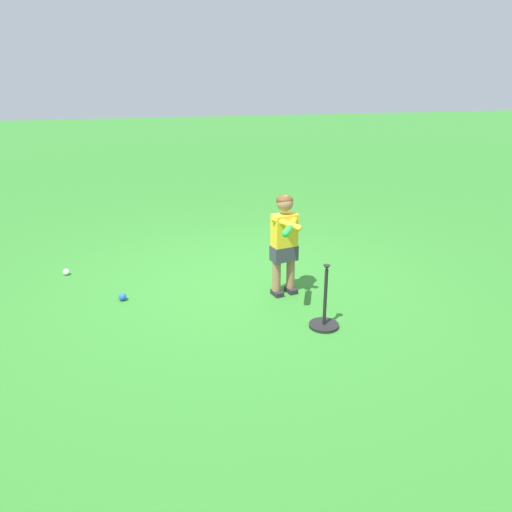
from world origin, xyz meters
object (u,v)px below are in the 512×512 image
object	(u,v)px
batting_tee	(324,317)
play_ball_near_batter	(122,297)
child_batter	(285,237)
play_ball_center_lawn	(66,272)

from	to	relation	value
batting_tee	play_ball_near_batter	bearing A→B (deg)	61.67
play_ball_near_batter	batting_tee	size ratio (longest dim) A/B	0.13
play_ball_near_batter	child_batter	bearing A→B (deg)	-97.22
play_ball_center_lawn	batting_tee	world-z (taller)	batting_tee
child_batter	play_ball_center_lawn	world-z (taller)	child_batter
play_ball_center_lawn	batting_tee	size ratio (longest dim) A/B	0.12
play_ball_center_lawn	batting_tee	bearing A→B (deg)	-126.44
child_batter	play_ball_near_batter	distance (m)	1.80
child_batter	batting_tee	distance (m)	0.97
child_batter	play_ball_near_batter	bearing A→B (deg)	82.78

